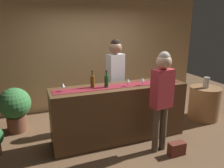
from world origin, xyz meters
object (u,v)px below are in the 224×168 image
wine_glass_mid_counter (128,80)px  wine_glass_far_end (63,85)px  handbag (177,149)px  wine_bottle_green (106,81)px  potted_plant_tall (15,107)px  wine_bottle_amber (93,81)px  bartender (115,73)px  wine_glass_near_customer (143,80)px  vase_on_side_table (206,82)px  round_side_table (204,103)px  customer_sipping (162,92)px

wine_glass_mid_counter → wine_glass_far_end: same height
wine_glass_mid_counter → handbag: 1.41m
wine_bottle_green → potted_plant_tall: bearing=147.8°
wine_bottle_amber → potted_plant_tall: 1.75m
wine_glass_mid_counter → bartender: bearing=88.8°
wine_glass_near_customer → vase_on_side_table: wine_glass_near_customer is taller
round_side_table → wine_bottle_green: bearing=-176.1°
wine_bottle_amber → wine_glass_near_customer: wine_bottle_amber is taller
wine_glass_far_end → bartender: bearing=26.3°
handbag → wine_glass_near_customer: bearing=110.6°
wine_glass_far_end → round_side_table: wine_glass_far_end is taller
handbag → wine_glass_far_end: bearing=152.7°
wine_bottle_amber → potted_plant_tall: wine_bottle_amber is taller
wine_bottle_amber → wine_glass_near_customer: 0.90m
bartender → vase_on_side_table: size_ratio=7.60×
vase_on_side_table → wine_glass_near_customer: bearing=-171.9°
wine_glass_mid_counter → round_side_table: bearing=6.4°
bartender → handbag: 1.85m
wine_bottle_green → bartender: (0.40, 0.59, -0.00)m
wine_glass_far_end → customer_sipping: customer_sipping is taller
wine_bottle_amber → round_side_table: wine_bottle_amber is taller
wine_bottle_green → vase_on_side_table: wine_bottle_green is taller
wine_glass_near_customer → potted_plant_tall: size_ratio=0.16×
potted_plant_tall → wine_bottle_green: bearing=-32.2°
wine_glass_far_end → vase_on_side_table: size_ratio=0.60×
wine_bottle_amber → bartender: size_ratio=0.17×
wine_glass_mid_counter → potted_plant_tall: bearing=151.6°
wine_glass_near_customer → wine_glass_mid_counter: size_ratio=1.00×
vase_on_side_table → potted_plant_tall: vase_on_side_table is taller
wine_glass_near_customer → bartender: bartender is taller
potted_plant_tall → wine_glass_mid_counter: bearing=-28.4°
wine_glass_mid_counter → potted_plant_tall: wine_glass_mid_counter is taller
wine_glass_far_end → customer_sipping: (1.48, -0.63, -0.09)m
wine_glass_near_customer → customer_sipping: 0.53m
round_side_table → handbag: bearing=-145.7°
wine_bottle_green → vase_on_side_table: (2.39, 0.15, -0.29)m
bartender → handbag: size_ratio=6.51×
wine_bottle_amber → bartender: bearing=39.2°
wine_bottle_green → handbag: 1.63m
wine_glass_near_customer → bartender: bearing=110.7°
wine_glass_near_customer → wine_glass_far_end: size_ratio=1.00×
customer_sipping → round_side_table: (1.68, 0.78, -0.68)m
wine_bottle_green → customer_sipping: 0.96m
wine_glass_near_customer → customer_sipping: (0.08, -0.51, -0.09)m
bartender → round_side_table: (2.02, -0.42, -0.78)m
vase_on_side_table → potted_plant_tall: 4.07m
wine_glass_mid_counter → wine_bottle_amber: bearing=167.1°
round_side_table → handbag: 1.81m
wine_bottle_amber → wine_bottle_green: size_ratio=1.00×
wine_glass_mid_counter → customer_sipping: customer_sipping is taller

